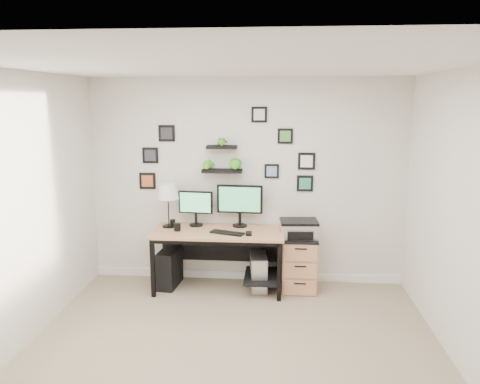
# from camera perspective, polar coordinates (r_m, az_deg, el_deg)

# --- Properties ---
(room) EXTENTS (4.00, 4.00, 4.00)m
(room) POSITION_cam_1_polar(r_m,az_deg,el_deg) (6.27, 0.75, -10.10)
(room) COLOR tan
(room) RESTS_ON ground
(desk) EXTENTS (1.60, 0.70, 0.75)m
(desk) POSITION_cam_1_polar(r_m,az_deg,el_deg) (5.80, -2.25, -5.85)
(desk) COLOR tan
(desk) RESTS_ON ground
(monitor_left) EXTENTS (0.44, 0.19, 0.45)m
(monitor_left) POSITION_cam_1_polar(r_m,az_deg,el_deg) (5.92, -5.43, -1.66)
(monitor_left) COLOR black
(monitor_left) RESTS_ON desk
(monitor_right) EXTENTS (0.58, 0.20, 0.53)m
(monitor_right) POSITION_cam_1_polar(r_m,az_deg,el_deg) (5.85, -0.03, -1.23)
(monitor_right) COLOR black
(monitor_right) RESTS_ON desk
(keyboard) EXTENTS (0.43, 0.26, 0.02)m
(keyboard) POSITION_cam_1_polar(r_m,az_deg,el_deg) (5.62, -1.57, -5.00)
(keyboard) COLOR black
(keyboard) RESTS_ON desk
(mouse) EXTENTS (0.08, 0.11, 0.03)m
(mouse) POSITION_cam_1_polar(r_m,az_deg,el_deg) (5.56, 1.08, -5.09)
(mouse) COLOR black
(mouse) RESTS_ON desk
(table_lamp) EXTENTS (0.27, 0.27, 0.55)m
(table_lamp) POSITION_cam_1_polar(r_m,az_deg,el_deg) (5.88, -8.78, -0.07)
(table_lamp) COLOR black
(table_lamp) RESTS_ON desk
(mug) EXTENTS (0.08, 0.08, 0.10)m
(mug) POSITION_cam_1_polar(r_m,az_deg,el_deg) (5.78, -7.66, -4.25)
(mug) COLOR black
(mug) RESTS_ON desk
(pen_cup) EXTENTS (0.07, 0.07, 0.09)m
(pen_cup) POSITION_cam_1_polar(r_m,az_deg,el_deg) (5.99, -8.21, -3.74)
(pen_cup) COLOR black
(pen_cup) RESTS_ON desk
(pc_tower_black) EXTENTS (0.26, 0.49, 0.47)m
(pc_tower_black) POSITION_cam_1_polar(r_m,az_deg,el_deg) (6.06, -8.58, -9.12)
(pc_tower_black) COLOR black
(pc_tower_black) RESTS_ON ground
(pc_tower_grey) EXTENTS (0.24, 0.46, 0.44)m
(pc_tower_grey) POSITION_cam_1_polar(r_m,az_deg,el_deg) (5.91, 2.28, -9.69)
(pc_tower_grey) COLOR gray
(pc_tower_grey) RESTS_ON ground
(file_cabinet) EXTENTS (0.43, 0.53, 0.67)m
(file_cabinet) POSITION_cam_1_polar(r_m,az_deg,el_deg) (5.92, 7.24, -8.56)
(file_cabinet) COLOR tan
(file_cabinet) RESTS_ON ground
(printer) EXTENTS (0.48, 0.40, 0.21)m
(printer) POSITION_cam_1_polar(r_m,az_deg,el_deg) (5.79, 7.18, -4.45)
(printer) COLOR silver
(printer) RESTS_ON file_cabinet
(wall_decor) EXTENTS (2.24, 0.18, 1.05)m
(wall_decor) POSITION_cam_1_polar(r_m,az_deg,el_deg) (5.84, -1.78, 4.44)
(wall_decor) COLOR black
(wall_decor) RESTS_ON ground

